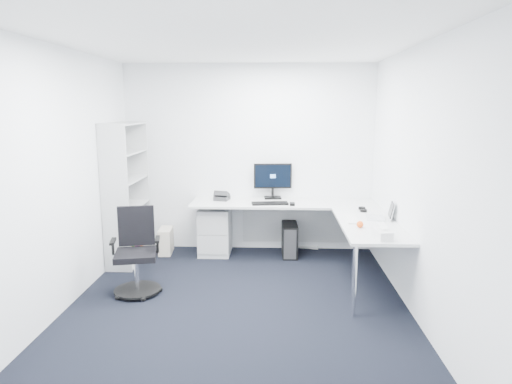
{
  "coord_description": "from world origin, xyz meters",
  "views": [
    {
      "loc": [
        0.4,
        -4.51,
        2.09
      ],
      "look_at": [
        0.15,
        1.05,
        1.05
      ],
      "focal_mm": 32.0,
      "sensor_mm": 36.0,
      "label": 1
    }
  ],
  "objects_px": {
    "monitor": "(273,181)",
    "laptop": "(376,210)",
    "task_chair": "(136,252)",
    "l_desk": "(287,236)",
    "bookshelf": "(126,193)"
  },
  "relations": [
    {
      "from": "l_desk",
      "to": "task_chair",
      "type": "relative_size",
      "value": 2.74
    },
    {
      "from": "task_chair",
      "to": "monitor",
      "type": "xyz_separation_m",
      "value": [
        1.52,
        1.69,
        0.56
      ]
    },
    {
      "from": "laptop",
      "to": "bookshelf",
      "type": "bearing_deg",
      "value": 177.55
    },
    {
      "from": "monitor",
      "to": "l_desk",
      "type": "bearing_deg",
      "value": -77.21
    },
    {
      "from": "l_desk",
      "to": "task_chair",
      "type": "height_order",
      "value": "task_chair"
    },
    {
      "from": "bookshelf",
      "to": "task_chair",
      "type": "relative_size",
      "value": 1.95
    },
    {
      "from": "bookshelf",
      "to": "task_chair",
      "type": "distance_m",
      "value": 1.3
    },
    {
      "from": "l_desk",
      "to": "bookshelf",
      "type": "height_order",
      "value": "bookshelf"
    },
    {
      "from": "laptop",
      "to": "task_chair",
      "type": "bearing_deg",
      "value": -160.95
    },
    {
      "from": "bookshelf",
      "to": "laptop",
      "type": "xyz_separation_m",
      "value": [
        3.21,
        -0.6,
        -0.06
      ]
    },
    {
      "from": "laptop",
      "to": "monitor",
      "type": "bearing_deg",
      "value": 145.03
    },
    {
      "from": "l_desk",
      "to": "monitor",
      "type": "relative_size",
      "value": 4.86
    },
    {
      "from": "monitor",
      "to": "task_chair",
      "type": "bearing_deg",
      "value": -137.35
    },
    {
      "from": "monitor",
      "to": "laptop",
      "type": "xyz_separation_m",
      "value": [
        1.24,
        -1.16,
        -0.16
      ]
    },
    {
      "from": "task_chair",
      "to": "monitor",
      "type": "distance_m",
      "value": 2.34
    }
  ]
}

